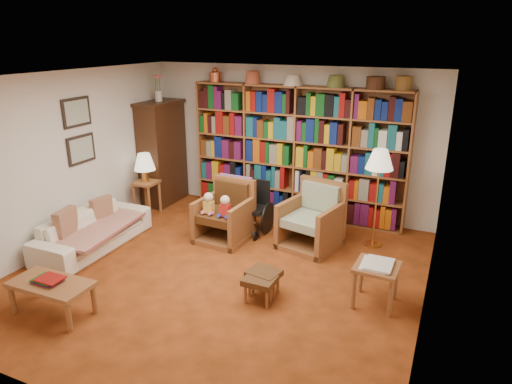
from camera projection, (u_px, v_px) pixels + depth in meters
The scene contains 23 objects.
floor at pixel (221, 272), 6.00m from camera, with size 5.00×5.00×0.00m, color #923D16.
ceiling at pixel (215, 77), 5.18m from camera, with size 5.00×5.00×0.00m, color white.
wall_back at pixel (289, 141), 7.75m from camera, with size 5.00×5.00×0.00m, color silver.
wall_front at pixel (59, 274), 3.43m from camera, with size 5.00×5.00×0.00m, color silver.
wall_left at pixel (65, 160), 6.56m from camera, with size 5.00×5.00×0.00m, color silver.
wall_right at pixel (435, 212), 4.62m from camera, with size 5.00×5.00×0.00m, color silver.
bookshelf at pixel (296, 149), 7.55m from camera, with size 3.60×0.30×2.42m.
curio_cabinet at pixel (162, 152), 8.28m from camera, with size 0.50×0.95×2.40m.
framed_pictures at pixel (79, 131), 6.69m from camera, with size 0.03×0.52×0.97m.
sofa at pixel (93, 230), 6.62m from camera, with size 0.72×1.83×0.53m, color #F2E7CD.
sofa_throw at pixel (96, 229), 6.59m from camera, with size 0.78×1.45×0.04m, color beige.
cushion_left at pixel (102, 209), 6.92m from camera, with size 0.11×0.34×0.34m, color maroon.
cushion_right at pixel (66, 226), 6.31m from camera, with size 0.13×0.40×0.40m, color maroon.
side_table_lamp at pixel (147, 191), 7.84m from camera, with size 0.40×0.40×0.59m.
table_lamp at pixel (144, 163), 7.68m from camera, with size 0.36×0.36×0.49m.
armchair_leather at pixel (227, 215), 6.92m from camera, with size 0.76×0.81×0.92m.
armchair_sage at pixel (312, 221), 6.71m from camera, with size 0.93×0.95×0.95m.
wheelchair at pixel (255, 209), 7.16m from camera, with size 0.47×0.66×0.82m.
floor_lamp at pixel (380, 163), 6.36m from camera, with size 0.39×0.39×1.46m.
side_table_papers at pixel (377, 272), 5.16m from camera, with size 0.50×0.50×0.53m.
footstool_a at pixel (260, 282), 5.27m from camera, with size 0.37×0.31×0.31m.
footstool_b at pixel (264, 275), 5.41m from camera, with size 0.42×0.37×0.31m.
coffee_table at pixel (51, 286), 5.01m from camera, with size 0.93×0.47×0.44m.
Camera 1 is at (2.60, -4.67, 2.95)m, focal length 32.00 mm.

